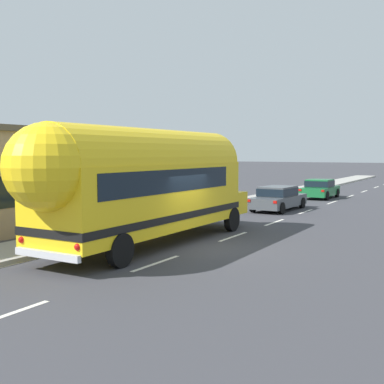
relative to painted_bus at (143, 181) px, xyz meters
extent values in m
plane|color=#38383D|center=(1.78, 0.98, -2.30)|extent=(300.00, 300.00, 0.00)
cube|color=silver|center=(1.78, -7.27, -2.30)|extent=(0.14, 2.40, 0.01)
cube|color=silver|center=(1.78, -1.82, -2.30)|extent=(0.14, 2.40, 0.01)
cube|color=silver|center=(1.78, 3.50, -2.30)|extent=(0.14, 2.40, 0.01)
cube|color=silver|center=(1.78, 8.03, -2.30)|extent=(0.14, 2.40, 0.01)
cube|color=silver|center=(1.78, 12.90, -2.30)|extent=(0.14, 2.40, 0.01)
cube|color=silver|center=(1.78, 18.67, -2.30)|extent=(0.14, 2.40, 0.01)
cube|color=silver|center=(1.78, 23.99, -2.30)|extent=(0.14, 2.40, 0.01)
cube|color=silver|center=(1.78, 29.32, -2.30)|extent=(0.14, 2.40, 0.01)
cube|color=silver|center=(1.78, 35.09, -2.30)|extent=(0.14, 2.40, 0.01)
cube|color=silver|center=(-1.79, 12.98, -2.30)|extent=(0.12, 80.00, 0.01)
cube|color=#9E9B93|center=(-3.05, 10.98, -2.23)|extent=(2.53, 90.00, 0.15)
cube|color=black|center=(-5.33, -0.61, -0.50)|extent=(0.08, 13.94, 1.20)
cube|color=yellow|center=(0.00, 0.36, -0.55)|extent=(2.54, 9.46, 2.30)
cylinder|color=yellow|center=(0.00, 0.36, 0.60)|extent=(2.49, 9.36, 2.45)
sphere|color=yellow|center=(0.02, -4.32, 0.60)|extent=(2.40, 2.40, 2.40)
cube|color=yellow|center=(-0.03, 5.73, -1.23)|extent=(2.27, 1.31, 0.95)
cube|color=black|center=(0.00, 0.36, -1.20)|extent=(2.58, 9.50, 0.24)
cube|color=black|center=(0.00, 0.06, 0.05)|extent=(2.57, 7.66, 0.76)
cube|color=black|center=(0.02, -4.33, 0.10)|extent=(2.00, 0.09, 0.84)
cube|color=black|center=(0.02, -4.34, -1.15)|extent=(0.80, 0.06, 0.90)
cube|color=silver|center=(0.02, -4.43, -1.75)|extent=(2.34, 0.15, 0.20)
sphere|color=red|center=(-1.03, -4.35, -1.45)|extent=(0.20, 0.20, 0.20)
sphere|color=red|center=(1.07, -4.34, -1.45)|extent=(0.20, 0.20, 0.20)
cube|color=black|center=(-0.02, 5.13, 0.10)|extent=(2.14, 0.11, 0.96)
cube|color=silver|center=(-0.03, 6.42, -1.35)|extent=(0.90, 0.10, 0.56)
cylinder|color=black|center=(-1.19, 4.68, -1.80)|extent=(0.26, 1.00, 1.00)
cylinder|color=black|center=(1.15, 4.69, -1.80)|extent=(0.26, 1.00, 1.00)
cylinder|color=black|center=(-1.16, -2.77, -1.80)|extent=(0.26, 1.00, 1.00)
cylinder|color=black|center=(1.18, -2.76, -1.80)|extent=(0.26, 1.00, 1.00)
cube|color=#474C51|center=(0.20, 12.80, -1.78)|extent=(1.90, 4.71, 0.60)
cube|color=#474C51|center=(0.20, 12.67, -1.21)|extent=(1.63, 2.36, 0.55)
cube|color=black|center=(0.20, 12.67, -1.24)|extent=(1.69, 2.40, 0.43)
cube|color=red|center=(-0.63, 10.48, -1.60)|extent=(0.20, 0.05, 0.14)
cube|color=red|center=(0.89, 10.43, -1.60)|extent=(0.20, 0.05, 0.14)
cylinder|color=black|center=(-0.59, 14.45, -1.98)|extent=(0.22, 0.65, 0.64)
cylinder|color=black|center=(1.09, 14.40, -1.98)|extent=(0.22, 0.65, 0.64)
cylinder|color=black|center=(-0.69, 11.19, -1.98)|extent=(0.22, 0.65, 0.64)
cylinder|color=black|center=(0.99, 11.14, -1.98)|extent=(0.22, 0.65, 0.64)
cube|color=#196633|center=(0.23, 21.27, -1.78)|extent=(1.86, 4.22, 0.60)
cube|color=#196633|center=(0.23, 21.15, -1.21)|extent=(1.64, 1.87, 0.55)
cube|color=black|center=(0.23, 21.15, -1.24)|extent=(1.70, 1.91, 0.43)
cube|color=red|center=(-0.58, 19.17, -1.60)|extent=(0.20, 0.04, 0.14)
cube|color=red|center=(1.01, 19.15, -1.60)|extent=(0.20, 0.04, 0.14)
cylinder|color=black|center=(-0.62, 22.68, -1.98)|extent=(0.21, 0.64, 0.64)
cylinder|color=black|center=(1.12, 22.67, -1.98)|extent=(0.21, 0.64, 0.64)
cylinder|color=black|center=(-0.65, 19.88, -1.98)|extent=(0.21, 0.64, 0.64)
cylinder|color=black|center=(1.09, 19.86, -1.98)|extent=(0.21, 0.64, 0.64)
camera|label=1|loc=(9.86, -13.53, 0.98)|focal=45.41mm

